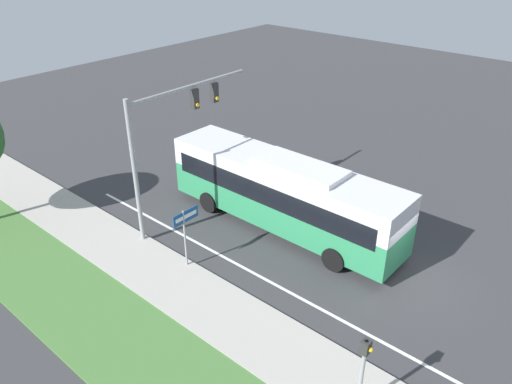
# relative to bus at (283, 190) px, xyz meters

# --- Properties ---
(ground_plane) EXTENTS (80.00, 80.00, 0.00)m
(ground_plane) POSITION_rel_bus_xyz_m (0.06, -5.98, -1.96)
(ground_plane) COLOR #38383A
(sidewalk) EXTENTS (2.80, 80.00, 0.12)m
(sidewalk) POSITION_rel_bus_xyz_m (-6.14, -5.98, -1.90)
(sidewalk) COLOR #ADA89E
(sidewalk) RESTS_ON ground_plane
(lane_divider_near) EXTENTS (0.14, 30.00, 0.01)m
(lane_divider_near) POSITION_rel_bus_xyz_m (-3.54, -5.98, -1.95)
(lane_divider_near) COLOR silver
(lane_divider_near) RESTS_ON ground_plane
(bus) EXTENTS (2.72, 11.70, 3.53)m
(bus) POSITION_rel_bus_xyz_m (0.00, 0.00, 0.00)
(bus) COLOR #2D8956
(bus) RESTS_ON ground_plane
(signal_gantry) EXTENTS (6.84, 0.41, 6.61)m
(signal_gantry) POSITION_rel_bus_xyz_m (-2.93, 4.04, 2.79)
(signal_gantry) COLOR #939399
(signal_gantry) RESTS_ON ground_plane
(pedestrian_signal) EXTENTS (0.28, 0.34, 2.76)m
(pedestrian_signal) POSITION_rel_bus_xyz_m (-6.46, -7.85, -0.06)
(pedestrian_signal) COLOR #939399
(pedestrian_signal) RESTS_ON ground_plane
(street_sign) EXTENTS (1.29, 0.08, 2.70)m
(street_sign) POSITION_rel_bus_xyz_m (-4.95, 1.11, -0.04)
(street_sign) COLOR #939399
(street_sign) RESTS_ON ground_plane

